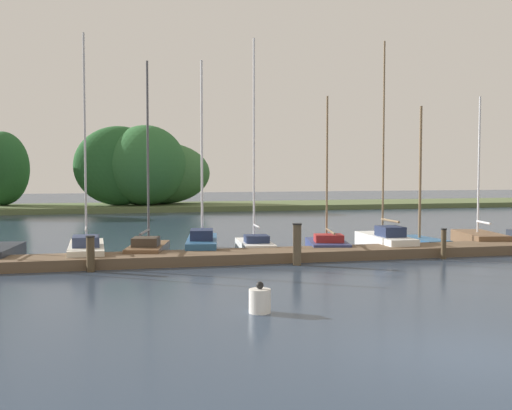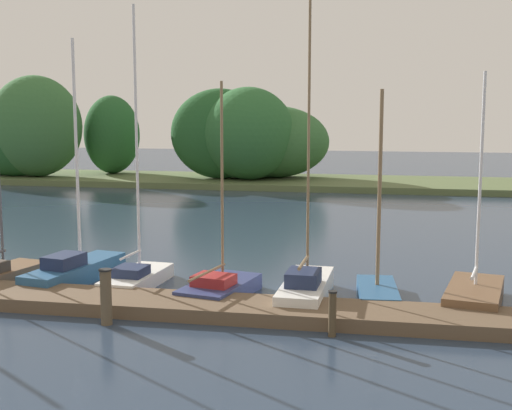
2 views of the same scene
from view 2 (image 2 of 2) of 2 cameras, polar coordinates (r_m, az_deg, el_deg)
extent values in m
cube|color=brown|center=(18.72, -11.44, -7.86)|extent=(27.56, 1.80, 0.35)
cube|color=#56663D|center=(47.28, 2.45, 1.93)|extent=(67.95, 8.00, 0.40)
ellipsoid|color=#235628|center=(47.35, -3.01, 5.90)|extent=(6.90, 3.73, 6.14)
ellipsoid|color=#2D6633|center=(47.71, -0.68, 4.86)|extent=(8.61, 3.91, 4.36)
ellipsoid|color=#235628|center=(52.24, -11.82, 5.72)|extent=(4.01, 4.42, 5.74)
ellipsoid|color=#2D6633|center=(46.68, -0.65, 5.94)|extent=(6.27, 5.74, 6.24)
ellipsoid|color=#386B38|center=(51.23, -17.79, 6.23)|extent=(6.79, 4.72, 7.10)
ellipsoid|color=#235628|center=(52.04, -19.51, 5.23)|extent=(8.60, 3.50, 5.39)
ellipsoid|color=#386B38|center=(48.13, 1.50, 5.25)|extent=(7.69, 5.85, 4.98)
cube|color=brown|center=(23.02, -18.10, -5.00)|extent=(0.82, 0.91, 0.40)
cube|color=#285684|center=(21.69, -14.75, -5.45)|extent=(1.80, 4.09, 0.58)
cube|color=#285684|center=(23.11, -12.14, -4.61)|extent=(0.77, 1.08, 0.49)
cube|color=#1E2847|center=(21.20, -15.59, -4.47)|extent=(1.02, 1.32, 0.38)
cylinder|color=silver|center=(21.39, -14.63, 4.24)|extent=(0.09, 0.09, 6.70)
cube|color=white|center=(20.81, -9.84, -6.10)|extent=(1.38, 3.05, 0.42)
cube|color=white|center=(21.99, -8.35, -5.35)|extent=(0.69, 0.79, 0.36)
cube|color=#1E2847|center=(20.40, -10.31, -5.40)|extent=(0.93, 0.96, 0.27)
cylinder|color=silver|center=(20.41, -9.85, 5.23)|extent=(0.08, 0.08, 7.75)
cylinder|color=silver|center=(20.30, -10.33, -4.07)|extent=(0.17, 1.30, 0.07)
cube|color=navy|center=(19.39, -3.04, -7.01)|extent=(1.96, 3.07, 0.44)
cube|color=navy|center=(20.52, -1.46, -6.23)|extent=(0.90, 0.86, 0.37)
cube|color=maroon|center=(19.00, -3.52, -6.22)|extent=(1.20, 1.05, 0.28)
cylinder|color=#7F6647|center=(19.03, -2.82, 1.86)|extent=(0.08, 0.08, 5.54)
cylinder|color=#7F6647|center=(18.60, -4.04, -5.57)|extent=(0.51, 2.05, 0.07)
cube|color=white|center=(18.96, 4.13, -7.13)|extent=(1.23, 3.67, 0.60)
cube|color=white|center=(20.54, 4.80, -6.03)|extent=(0.65, 0.93, 0.51)
cube|color=#1E2847|center=(18.40, 3.94, -6.02)|extent=(0.88, 1.11, 0.39)
cylinder|color=#7F6647|center=(18.59, 4.38, 5.35)|extent=(0.07, 0.07, 7.58)
cylinder|color=#7F6647|center=(18.33, 3.96, -4.75)|extent=(0.13, 1.57, 0.09)
cube|color=#285684|center=(19.45, 10.02, -7.18)|extent=(1.27, 2.74, 0.37)
cube|color=#285684|center=(20.61, 9.79, -6.36)|extent=(0.63, 0.71, 0.32)
cylinder|color=#7F6647|center=(19.10, 10.19, 1.34)|extent=(0.11, 0.11, 5.38)
cube|color=brown|center=(19.39, 17.61, -7.21)|extent=(1.94, 3.35, 0.55)
cube|color=brown|center=(20.77, 17.93, -6.30)|extent=(0.88, 0.92, 0.47)
cylinder|color=silver|center=(19.07, 18.06, 1.99)|extent=(0.08, 0.08, 5.64)
cylinder|color=silver|center=(18.86, 17.61, -5.36)|extent=(0.35, 1.34, 0.09)
cylinder|color=brown|center=(17.31, -12.30, -7.50)|extent=(0.28, 0.28, 1.35)
cylinder|color=black|center=(17.14, -12.37, -5.27)|extent=(0.32, 0.32, 0.04)
cylinder|color=#4C3D28|center=(16.20, 6.33, -9.00)|extent=(0.18, 0.18, 1.04)
cylinder|color=black|center=(16.05, 6.36, -7.15)|extent=(0.21, 0.21, 0.04)
camera|label=1|loc=(14.13, -98.03, -9.83)|focal=44.94mm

